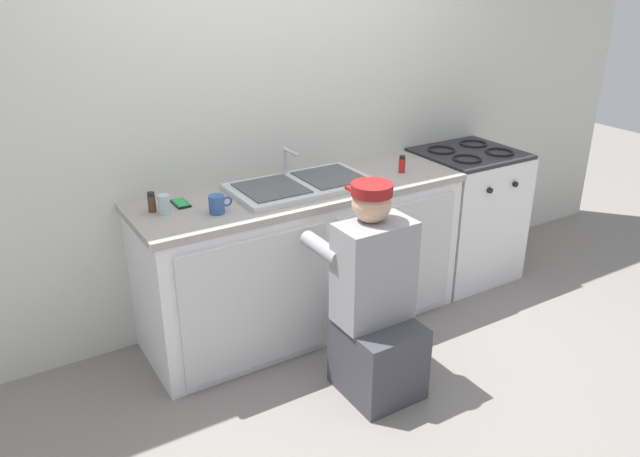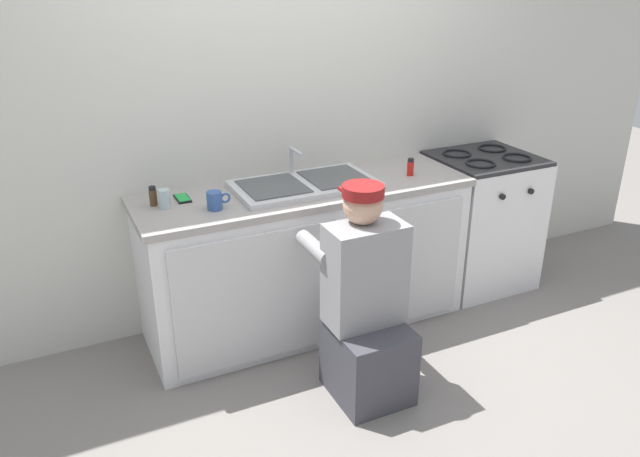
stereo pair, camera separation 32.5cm
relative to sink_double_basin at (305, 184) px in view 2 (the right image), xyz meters
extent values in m
plane|color=gray|center=(0.00, -0.30, -0.90)|extent=(12.00, 12.00, 0.00)
cube|color=silver|center=(0.00, 0.35, 0.35)|extent=(6.00, 0.10, 2.50)
cube|color=white|center=(0.00, 0.00, -0.48)|extent=(1.89, 0.60, 0.84)
cube|color=silver|center=(-0.45, -0.31, -0.48)|extent=(0.83, 0.02, 0.74)
cube|color=silver|center=(0.45, -0.31, -0.48)|extent=(0.83, 0.02, 0.74)
cube|color=#9E9993|center=(0.00, 0.00, -0.04)|extent=(1.93, 0.62, 0.04)
cube|color=silver|center=(0.00, 0.00, 0.00)|extent=(0.80, 0.44, 0.03)
cube|color=#4C4F51|center=(-0.19, 0.00, 0.01)|extent=(0.33, 0.35, 0.01)
cube|color=#4C4F51|center=(0.19, 0.00, 0.01)|extent=(0.33, 0.35, 0.01)
cylinder|color=#B7BABF|center=(0.00, 0.19, 0.07)|extent=(0.02, 0.02, 0.18)
cylinder|color=#B7BABF|center=(0.00, 0.11, 0.16)|extent=(0.02, 0.16, 0.02)
cube|color=white|center=(1.29, 0.00, -0.46)|extent=(0.64, 0.60, 0.87)
cube|color=#262628|center=(1.29, 0.00, -0.02)|extent=(0.63, 0.59, 0.02)
torus|color=black|center=(1.14, -0.12, 0.00)|extent=(0.19, 0.19, 0.02)
torus|color=black|center=(1.43, -0.12, 0.00)|extent=(0.19, 0.19, 0.02)
torus|color=black|center=(1.14, 0.12, 0.00)|extent=(0.19, 0.19, 0.02)
torus|color=black|center=(1.43, 0.12, 0.00)|extent=(0.19, 0.19, 0.02)
cylinder|color=black|center=(1.17, -0.31, -0.16)|extent=(0.04, 0.02, 0.04)
cylinder|color=black|center=(1.40, -0.31, -0.16)|extent=(0.04, 0.02, 0.04)
cube|color=#3F3F47|center=(0.00, -0.77, -0.70)|extent=(0.36, 0.40, 0.40)
cube|color=gray|center=(0.00, -0.71, -0.24)|extent=(0.38, 0.22, 0.52)
sphere|color=tan|center=(0.00, -0.67, 0.10)|extent=(0.19, 0.19, 0.19)
cylinder|color=maroon|center=(0.00, -0.67, 0.18)|extent=(0.20, 0.20, 0.06)
cube|color=maroon|center=(0.00, -0.58, 0.16)|extent=(0.13, 0.09, 0.02)
cylinder|color=gray|center=(-0.17, -0.51, -0.15)|extent=(0.08, 0.30, 0.08)
cylinder|color=gray|center=(0.17, -0.51, -0.15)|extent=(0.08, 0.30, 0.08)
cylinder|color=#513823|center=(-0.83, 0.08, 0.02)|extent=(0.04, 0.04, 0.08)
cylinder|color=black|center=(-0.83, 0.08, 0.08)|extent=(0.04, 0.04, 0.02)
cylinder|color=#335699|center=(-0.56, -0.11, 0.03)|extent=(0.08, 0.08, 0.09)
torus|color=#335699|center=(-0.50, -0.11, 0.03)|extent=(0.06, 0.01, 0.06)
cube|color=black|center=(-0.67, 0.10, -0.01)|extent=(0.07, 0.14, 0.01)
cube|color=green|center=(-0.67, 0.10, -0.01)|extent=(0.06, 0.12, 0.00)
cylinder|color=red|center=(0.65, -0.08, 0.02)|extent=(0.04, 0.04, 0.08)
cylinder|color=black|center=(0.65, -0.08, 0.08)|extent=(0.04, 0.04, 0.02)
cylinder|color=#ADC6CC|center=(-0.78, 0.02, 0.03)|extent=(0.06, 0.06, 0.10)
camera|label=1|loc=(-1.64, -2.88, 1.16)|focal=35.00mm
camera|label=2|loc=(-1.35, -3.04, 1.16)|focal=35.00mm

